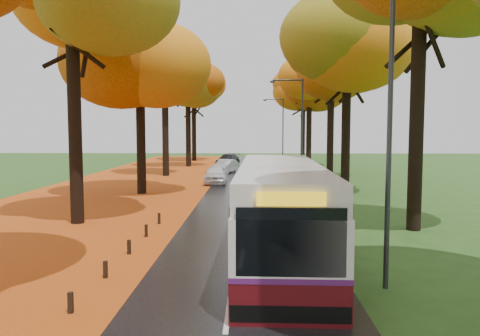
{
  "coord_description": "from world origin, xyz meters",
  "views": [
    {
      "loc": [
        0.57,
        -4.54,
        4.33
      ],
      "look_at": [
        0.0,
        16.24,
        2.6
      ],
      "focal_mm": 35.0,
      "sensor_mm": 36.0,
      "label": 1
    }
  ],
  "objects_px": {
    "streetlamp_far": "(281,126)",
    "bus": "(280,208)",
    "streetlamp_mid": "(299,124)",
    "streetlamp_near": "(380,115)",
    "car_white": "(216,174)",
    "car_silver": "(226,166)",
    "car_dark": "(228,160)"
  },
  "relations": [
    {
      "from": "streetlamp_far",
      "to": "bus",
      "type": "distance_m",
      "value": 41.05
    },
    {
      "from": "bus",
      "to": "streetlamp_mid",
      "type": "bearing_deg",
      "value": 83.67
    },
    {
      "from": "streetlamp_mid",
      "to": "streetlamp_far",
      "type": "relative_size",
      "value": 1.0
    },
    {
      "from": "streetlamp_near",
      "to": "car_white",
      "type": "height_order",
      "value": "streetlamp_near"
    },
    {
      "from": "car_white",
      "to": "car_silver",
      "type": "bearing_deg",
      "value": 87.58
    },
    {
      "from": "streetlamp_far",
      "to": "car_silver",
      "type": "relative_size",
      "value": 1.99
    },
    {
      "from": "streetlamp_near",
      "to": "car_silver",
      "type": "relative_size",
      "value": 1.99
    },
    {
      "from": "car_silver",
      "to": "car_dark",
      "type": "bearing_deg",
      "value": 108.78
    },
    {
      "from": "streetlamp_far",
      "to": "car_white",
      "type": "relative_size",
      "value": 1.89
    },
    {
      "from": "car_white",
      "to": "car_dark",
      "type": "distance_m",
      "value": 18.13
    },
    {
      "from": "streetlamp_mid",
      "to": "car_dark",
      "type": "xyz_separation_m",
      "value": [
        -6.3,
        20.32,
        -3.98
      ]
    },
    {
      "from": "streetlamp_far",
      "to": "car_dark",
      "type": "distance_m",
      "value": 7.64
    },
    {
      "from": "streetlamp_mid",
      "to": "car_silver",
      "type": "xyz_separation_m",
      "value": [
        -6.06,
        11.24,
        -4.01
      ]
    },
    {
      "from": "streetlamp_near",
      "to": "bus",
      "type": "height_order",
      "value": "streetlamp_near"
    },
    {
      "from": "streetlamp_mid",
      "to": "car_silver",
      "type": "height_order",
      "value": "streetlamp_mid"
    },
    {
      "from": "streetlamp_mid",
      "to": "bus",
      "type": "height_order",
      "value": "streetlamp_mid"
    },
    {
      "from": "car_silver",
      "to": "bus",
      "type": "bearing_deg",
      "value": -65.91
    },
    {
      "from": "bus",
      "to": "car_silver",
      "type": "xyz_separation_m",
      "value": [
        -3.6,
        30.1,
        -0.97
      ]
    },
    {
      "from": "streetlamp_mid",
      "to": "car_white",
      "type": "xyz_separation_m",
      "value": [
        -6.3,
        2.19,
        -3.95
      ]
    },
    {
      "from": "streetlamp_far",
      "to": "car_silver",
      "type": "height_order",
      "value": "streetlamp_far"
    },
    {
      "from": "streetlamp_mid",
      "to": "streetlamp_far",
      "type": "xyz_separation_m",
      "value": [
        0.0,
        22.0,
        0.0
      ]
    },
    {
      "from": "streetlamp_mid",
      "to": "bus",
      "type": "relative_size",
      "value": 0.67
    },
    {
      "from": "car_silver",
      "to": "streetlamp_mid",
      "type": "bearing_deg",
      "value": -44.42
    },
    {
      "from": "streetlamp_far",
      "to": "car_dark",
      "type": "bearing_deg",
      "value": -165.05
    },
    {
      "from": "streetlamp_mid",
      "to": "bus",
      "type": "bearing_deg",
      "value": -97.4
    },
    {
      "from": "streetlamp_near",
      "to": "bus",
      "type": "relative_size",
      "value": 0.67
    },
    {
      "from": "streetlamp_far",
      "to": "streetlamp_near",
      "type": "bearing_deg",
      "value": -90.0
    },
    {
      "from": "car_silver",
      "to": "car_dark",
      "type": "xyz_separation_m",
      "value": [
        -0.24,
        9.08,
        0.03
      ]
    },
    {
      "from": "bus",
      "to": "car_silver",
      "type": "relative_size",
      "value": 2.95
    },
    {
      "from": "streetlamp_far",
      "to": "bus",
      "type": "height_order",
      "value": "streetlamp_far"
    },
    {
      "from": "bus",
      "to": "car_white",
      "type": "bearing_deg",
      "value": 101.42
    },
    {
      "from": "streetlamp_near",
      "to": "car_silver",
      "type": "height_order",
      "value": "streetlamp_near"
    }
  ]
}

